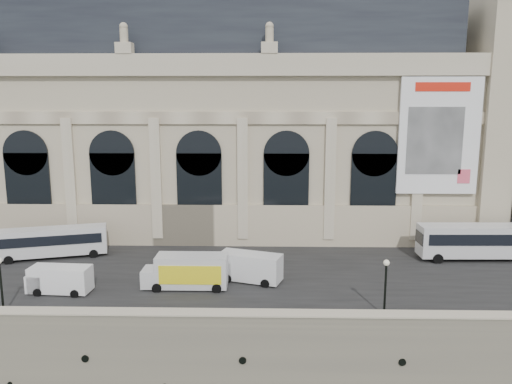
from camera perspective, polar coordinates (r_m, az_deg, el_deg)
quay at (r=72.62m, az=-1.78°, el=-5.51°), size 160.00×70.00×6.00m
street at (r=51.71m, az=-3.03°, el=-8.67°), size 160.00×24.00×0.06m
parapet at (r=39.10m, az=-4.54°, el=-14.28°), size 160.00×1.40×1.21m
museum at (r=66.38m, az=-7.25°, el=7.57°), size 69.00×18.70×29.10m
bus_left at (r=58.66m, az=-22.27°, el=-5.24°), size 11.58×5.43×3.35m
bus_right at (r=58.77m, az=24.18°, el=-5.09°), size 13.03×3.24×3.82m
van_b at (r=48.39m, az=-21.79°, el=-9.27°), size 5.60×2.55×2.44m
van_c at (r=47.82m, az=-1.09°, el=-8.55°), size 6.50×4.11×2.71m
box_truck at (r=46.47m, az=-7.88°, el=-8.99°), size 7.73×2.78×3.11m
lamp_left at (r=45.01m, az=-27.09°, el=-9.62°), size 0.49×0.49×4.81m
lamp_right at (r=41.32m, az=14.56°, el=-10.62°), size 0.48×0.48×4.70m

